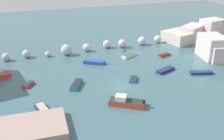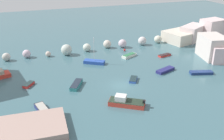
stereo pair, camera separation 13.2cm
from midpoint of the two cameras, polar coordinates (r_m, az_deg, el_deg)
The scene contains 16 objects.
cove_water at distance 47.46m, azimuth 2.11°, elevation -3.40°, with size 160.00×160.00×0.00m, color #3E646D.
cliff_headland_right at distance 70.79m, azimuth 22.00°, elevation 6.17°, with size 18.22×24.13×6.31m.
rock_breakwater at distance 65.42m, azimuth -2.50°, elevation 5.30°, with size 45.19×4.02×2.56m.
stone_dock at distance 37.19m, azimuth -17.03°, elevation -11.97°, with size 9.01×6.60×1.02m, color tan.
channel_buoy at distance 64.88m, azimuth 2.82°, elevation 4.41°, with size 0.54×0.54×0.54m, color red.
moored_boat_0 at distance 57.15m, azimuth -3.83°, elevation 1.80°, with size 4.68×3.79×5.89m.
moored_boat_1 at distance 47.38m, azimuth -7.72°, elevation -3.20°, with size 3.11×4.24×0.68m.
moored_boat_2 at distance 61.03m, azimuth 3.83°, elevation 3.17°, with size 4.10×2.96×0.64m.
moored_boat_4 at distance 54.94m, azimuth 18.98°, elevation -0.54°, with size 4.65×2.52×0.54m.
moored_boat_5 at distance 41.27m, azimuth -14.97°, elevation -8.15°, with size 2.19×3.62×0.68m.
moored_boat_6 at distance 62.60m, azimuth 11.47°, elevation 3.19°, with size 3.31×1.71×0.46m.
moored_boat_7 at distance 41.23m, azimuth 3.12°, elevation -7.00°, with size 5.85×4.77×1.63m.
moored_boat_8 at distance 36.55m, azimuth -21.35°, elevation -13.84°, with size 2.20×2.97×0.49m.
moored_boat_9 at distance 49.34m, azimuth 4.76°, elevation -2.07°, with size 2.50×2.97×0.46m.
moored_boat_10 at distance 54.16m, azimuth 11.65°, elevation -0.02°, with size 4.53×2.83×0.58m.
moored_boat_11 at distance 49.51m, azimuth -17.69°, elevation -3.05°, with size 2.25×2.56×0.53m.
Camera 2 is at (-15.65, -39.33, 21.45)m, focal length 41.83 mm.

